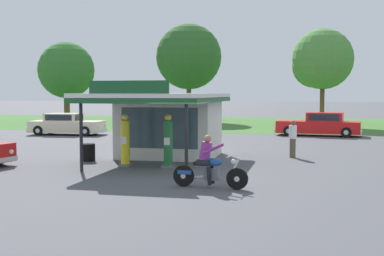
{
  "coord_description": "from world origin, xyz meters",
  "views": [
    {
      "loc": [
        4.07,
        -17.49,
        2.83
      ],
      "look_at": [
        -0.55,
        2.88,
        1.4
      ],
      "focal_mm": 48.19,
      "sensor_mm": 36.0,
      "label": 1
    }
  ],
  "objects": [
    {
      "name": "parked_car_back_row_right",
      "position": [
        -4.44,
        15.43,
        0.68
      ],
      "size": [
        5.06,
        2.6,
        1.49
      ],
      "color": "beige",
      "rests_on": "ground"
    },
    {
      "name": "tree_oak_far_right",
      "position": [
        4.98,
        27.53,
        5.51
      ],
      "size": [
        5.12,
        5.1,
        8.22
      ],
      "color": "brown",
      "rests_on": "ground"
    },
    {
      "name": "motorcycle_with_rider",
      "position": [
        1.2,
        -2.57,
        0.65
      ],
      "size": [
        2.3,
        0.7,
        1.58
      ],
      "color": "black",
      "rests_on": "ground"
    },
    {
      "name": "tree_oak_right",
      "position": [
        -7.5,
        32.21,
        6.26
      ],
      "size": [
        6.46,
        6.46,
        9.62
      ],
      "color": "brown",
      "rests_on": "ground"
    },
    {
      "name": "ground_plane",
      "position": [
        0.0,
        0.0,
        0.0
      ],
      "size": [
        300.0,
        300.0,
        0.0
      ],
      "primitive_type": "plane",
      "color": "#4C4C51"
    },
    {
      "name": "parked_car_back_row_far_right",
      "position": [
        4.8,
        17.41,
        0.71
      ],
      "size": [
        5.7,
        2.53,
        1.54
      ],
      "color": "red",
      "rests_on": "ground"
    },
    {
      "name": "gas_pump_nearside",
      "position": [
        -2.8,
        1.16,
        0.93
      ],
      "size": [
        0.44,
        0.44,
        2.03
      ],
      "color": "slate",
      "rests_on": "ground"
    },
    {
      "name": "gas_pump_offside",
      "position": [
        -1.09,
        1.16,
        0.93
      ],
      "size": [
        0.44,
        0.44,
        2.04
      ],
      "color": "slate",
      "rests_on": "ground"
    },
    {
      "name": "spare_tire_stack",
      "position": [
        -4.84,
        2.26,
        0.36
      ],
      "size": [
        0.6,
        0.6,
        0.72
      ],
      "color": "black",
      "rests_on": "ground"
    },
    {
      "name": "grass_verge_strip",
      "position": [
        0.0,
        30.0,
        0.0
      ],
      "size": [
        120.0,
        24.0,
        0.01
      ],
      "primitive_type": "cube",
      "color": "#3D6B2D",
      "rests_on": "ground"
    },
    {
      "name": "service_station_kiosk",
      "position": [
        -1.94,
        4.15,
        1.64
      ],
      "size": [
        4.79,
        7.4,
        3.25
      ],
      "color": "silver",
      "rests_on": "ground"
    },
    {
      "name": "bystander_leaning_by_kiosk",
      "position": [
        3.41,
        5.34,
        0.86
      ],
      "size": [
        0.34,
        0.34,
        1.64
      ],
      "color": "brown",
      "rests_on": "ground"
    },
    {
      "name": "parked_car_back_row_centre_right",
      "position": [
        -11.86,
        14.43,
        0.68
      ],
      "size": [
        5.13,
        2.22,
        1.45
      ],
      "color": "beige",
      "rests_on": "ground"
    },
    {
      "name": "tree_oak_left",
      "position": [
        -19.22,
        29.3,
        4.98
      ],
      "size": [
        5.51,
        5.51,
        7.82
      ],
      "color": "brown",
      "rests_on": "ground"
    }
  ]
}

